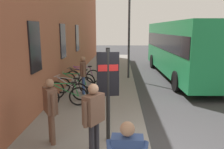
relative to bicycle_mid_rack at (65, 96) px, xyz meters
The scene contains 14 objects.
ground 4.97m from the bicycle_mid_rack, 50.69° to the right, with size 60.00×60.00×0.00m, color #38383A.
sidewalk_pavement 5.27m from the bicycle_mid_rack, 11.86° to the right, with size 24.00×3.50×0.12m, color gray.
station_facade 7.18m from the bicycle_mid_rack, ahead, with size 22.00×0.65×8.24m.
bicycle_mid_rack is the anchor object (origin of this frame).
bicycle_end_of_row 0.88m from the bicycle_mid_rack, ahead, with size 0.59×1.73×0.97m.
bicycle_nearest_sign 1.84m from the bicycle_mid_rack, ahead, with size 0.51×1.75×0.97m.
bicycle_leaning_wall 2.82m from the bicycle_mid_rack, ahead, with size 0.64×1.72×0.97m.
bicycle_by_door 3.64m from the bicycle_mid_rack, ahead, with size 0.60×1.73×0.97m.
transit_info_sign 3.29m from the bicycle_mid_rack, 144.91° to the right, with size 0.18×0.56×2.40m.
city_bus 8.54m from the bicycle_mid_rack, 43.75° to the right, with size 10.58×2.91×3.35m.
pedestrian_near_bus 1.89m from the bicycle_mid_rack, 13.63° to the right, with size 0.62×0.35×1.66m.
pedestrian_crossing_street 2.82m from the bicycle_mid_rack, behind, with size 0.55×0.46×1.67m.
pedestrian_by_facade 3.72m from the bicycle_mid_rack, 155.90° to the right, with size 0.57×0.47×1.72m.
street_lamp 6.27m from the bicycle_mid_rack, 26.08° to the right, with size 0.28×0.28×4.84m.
Camera 1 is at (-5.06, 0.75, 2.97)m, focal length 36.15 mm.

